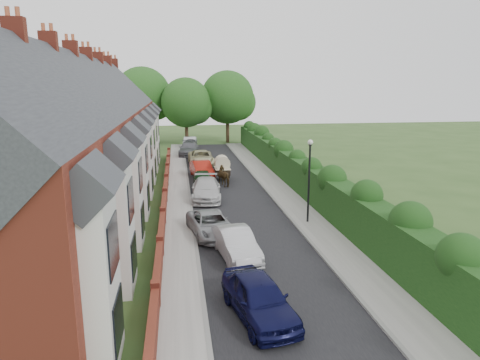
# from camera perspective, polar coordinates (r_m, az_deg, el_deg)

# --- Properties ---
(ground) EXTENTS (140.00, 140.00, 0.00)m
(ground) POSITION_cam_1_polar(r_m,az_deg,el_deg) (22.22, 3.57, -9.41)
(ground) COLOR #2D4C1E
(ground) RESTS_ON ground
(road) EXTENTS (6.00, 58.00, 0.02)m
(road) POSITION_cam_1_polar(r_m,az_deg,el_deg) (32.45, -1.31, -2.22)
(road) COLOR black
(road) RESTS_ON ground
(pavement_hedge_side) EXTENTS (2.20, 58.00, 0.12)m
(pavement_hedge_side) POSITION_cam_1_polar(r_m,az_deg,el_deg) (33.18, 5.74, -1.86)
(pavement_hedge_side) COLOR gray
(pavement_hedge_side) RESTS_ON ground
(pavement_house_side) EXTENTS (1.70, 58.00, 0.12)m
(pavement_house_side) POSITION_cam_1_polar(r_m,az_deg,el_deg) (32.21, -8.12, -2.37)
(pavement_house_side) COLOR gray
(pavement_house_side) RESTS_ON ground
(kerb_hedge_side) EXTENTS (0.18, 58.00, 0.13)m
(kerb_hedge_side) POSITION_cam_1_polar(r_m,az_deg,el_deg) (32.94, 3.97, -1.93)
(kerb_hedge_side) COLOR gray
(kerb_hedge_side) RESTS_ON ground
(kerb_house_side) EXTENTS (0.18, 58.00, 0.13)m
(kerb_house_side) POSITION_cam_1_polar(r_m,az_deg,el_deg) (32.22, -6.70, -2.32)
(kerb_house_side) COLOR gray
(kerb_house_side) RESTS_ON ground
(hedge) EXTENTS (2.10, 58.00, 2.85)m
(hedge) POSITION_cam_1_polar(r_m,az_deg,el_deg) (33.31, 8.80, 0.83)
(hedge) COLOR black
(hedge) RESTS_ON ground
(terrace_row) EXTENTS (9.05, 40.50, 11.50)m
(terrace_row) POSITION_cam_1_polar(r_m,az_deg,el_deg) (31.05, -20.52, 4.70)
(terrace_row) COLOR #943625
(terrace_row) RESTS_ON ground
(garden_wall_row) EXTENTS (0.35, 40.35, 1.10)m
(garden_wall_row) POSITION_cam_1_polar(r_m,az_deg,el_deg) (31.15, -9.97, -2.19)
(garden_wall_row) COLOR maroon
(garden_wall_row) RESTS_ON ground
(lamppost) EXTENTS (0.32, 0.32, 5.16)m
(lamppost) POSITION_cam_1_polar(r_m,az_deg,el_deg) (25.84, 9.23, 1.24)
(lamppost) COLOR black
(lamppost) RESTS_ON ground
(tree_far_left) EXTENTS (7.14, 6.80, 9.29)m
(tree_far_left) POSITION_cam_1_polar(r_m,az_deg,el_deg) (60.29, -6.89, 10.05)
(tree_far_left) COLOR #332316
(tree_far_left) RESTS_ON ground
(tree_far_right) EXTENTS (7.98, 7.60, 10.31)m
(tree_far_right) POSITION_cam_1_polar(r_m,az_deg,el_deg) (62.72, -1.34, 10.79)
(tree_far_right) COLOR #332316
(tree_far_right) RESTS_ON ground
(tree_far_back) EXTENTS (8.40, 8.00, 10.82)m
(tree_far_back) POSITION_cam_1_polar(r_m,az_deg,el_deg) (63.37, -12.47, 10.79)
(tree_far_back) COLOR #332316
(tree_far_back) RESTS_ON ground
(car_navy) EXTENTS (2.63, 4.76, 1.53)m
(car_navy) POSITION_cam_1_polar(r_m,az_deg,el_deg) (16.09, 2.55, -15.42)
(car_navy) COLOR #0B0D34
(car_navy) RESTS_ON ground
(car_silver_a) EXTENTS (2.12, 4.52, 1.43)m
(car_silver_a) POSITION_cam_1_polar(r_m,az_deg,el_deg) (21.13, -0.53, -8.48)
(car_silver_a) COLOR #B7B6BB
(car_silver_a) RESTS_ON ground
(car_silver_b) EXTENTS (2.87, 4.92, 1.29)m
(car_silver_b) POSITION_cam_1_polar(r_m,az_deg,el_deg) (24.23, -3.90, -5.89)
(car_silver_b) COLOR #94979B
(car_silver_b) RESTS_ON ground
(car_white) EXTENTS (2.44, 5.30, 1.50)m
(car_white) POSITION_cam_1_polar(r_m,az_deg,el_deg) (31.71, -4.53, -1.23)
(car_white) COLOR silver
(car_white) RESTS_ON ground
(car_green) EXTENTS (1.67, 3.86, 1.30)m
(car_green) POSITION_cam_1_polar(r_m,az_deg,el_deg) (35.75, -5.02, 0.18)
(car_green) COLOR black
(car_green) RESTS_ON ground
(car_red) EXTENTS (2.15, 4.73, 1.50)m
(car_red) POSITION_cam_1_polar(r_m,az_deg,el_deg) (39.13, -5.11, 1.42)
(car_red) COLOR #9F1D11
(car_red) RESTS_ON ground
(car_beige) EXTENTS (2.66, 5.55, 1.53)m
(car_beige) POSITION_cam_1_polar(r_m,az_deg,el_deg) (45.23, -5.20, 2.95)
(car_beige) COLOR #C3BB8D
(car_beige) RESTS_ON ground
(car_grey) EXTENTS (2.68, 5.65, 1.59)m
(car_grey) POSITION_cam_1_polar(r_m,az_deg,el_deg) (51.66, -6.84, 4.16)
(car_grey) COLOR #5B5C63
(car_grey) RESTS_ON ground
(car_black) EXTENTS (2.12, 4.30, 1.41)m
(car_black) POSITION_cam_1_polar(r_m,az_deg,el_deg) (56.22, -6.62, 4.75)
(car_black) COLOR black
(car_black) RESTS_ON ground
(horse) EXTENTS (1.61, 2.16, 1.66)m
(horse) POSITION_cam_1_polar(r_m,az_deg,el_deg) (35.80, -2.02, 0.53)
(horse) COLOR #422F18
(horse) RESTS_ON ground
(horse_cart) EXTENTS (1.39, 3.07, 2.22)m
(horse_cart) POSITION_cam_1_polar(r_m,az_deg,el_deg) (37.78, -2.38, 1.85)
(horse_cart) COLOR black
(horse_cart) RESTS_ON ground
(car_extra_far) EXTENTS (2.06, 4.67, 1.49)m
(car_extra_far) POSITION_cam_1_polar(r_m,az_deg,el_deg) (57.40, -6.69, 4.95)
(car_extra_far) COLOR silver
(car_extra_far) RESTS_ON ground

